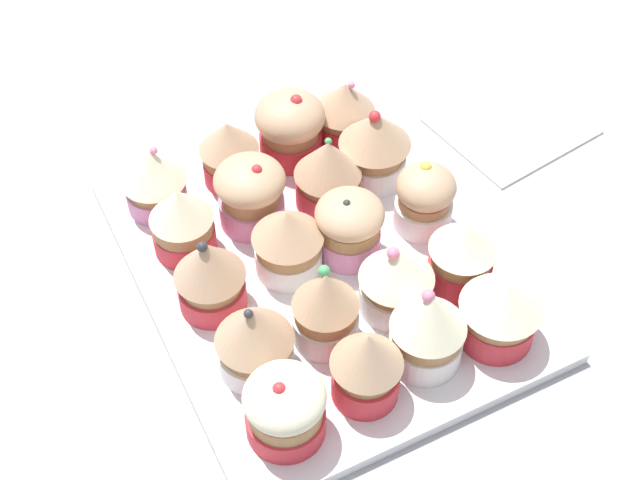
{
  "coord_description": "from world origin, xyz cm",
  "views": [
    {
      "loc": [
        22.25,
        44.41,
        61.44
      ],
      "look_at": [
        0.0,
        0.0,
        4.2
      ],
      "focal_mm": 49.69,
      "sensor_mm": 36.0,
      "label": 1
    }
  ],
  "objects_px": {
    "cupcake_6": "(251,192)",
    "cupcake_17": "(428,328)",
    "cupcake_0": "(344,111)",
    "baking_tray": "(320,267)",
    "cupcake_8": "(422,195)",
    "cupcake_5": "(328,173)",
    "cupcake_7": "(182,220)",
    "cupcake_4": "(375,144)",
    "cupcake_10": "(288,240)",
    "cupcake_1": "(290,126)",
    "cupcake_19": "(285,407)",
    "cupcake_15": "(254,338)",
    "cupcake_16": "(501,309)",
    "cupcake_2": "(229,151)",
    "cupcake_12": "(462,253)",
    "cupcake_13": "(396,279)",
    "cupcake_14": "(325,307)",
    "cupcake_11": "(208,272)",
    "cupcake_18": "(367,364)",
    "cupcake_9": "(350,227)",
    "cupcake_3": "(153,178)",
    "napkin": "(511,124)"
  },
  "relations": [
    {
      "from": "cupcake_0",
      "to": "baking_tray",
      "type": "bearing_deg",
      "value": 55.07
    },
    {
      "from": "cupcake_6",
      "to": "cupcake_15",
      "type": "relative_size",
      "value": 0.93
    },
    {
      "from": "cupcake_4",
      "to": "cupcake_7",
      "type": "bearing_deg",
      "value": 1.36
    },
    {
      "from": "cupcake_8",
      "to": "cupcake_17",
      "type": "bearing_deg",
      "value": 60.65
    },
    {
      "from": "cupcake_16",
      "to": "cupcake_17",
      "type": "bearing_deg",
      "value": -7.06
    },
    {
      "from": "cupcake_10",
      "to": "cupcake_11",
      "type": "bearing_deg",
      "value": 3.26
    },
    {
      "from": "cupcake_6",
      "to": "cupcake_10",
      "type": "xyz_separation_m",
      "value": [
        -0.01,
        0.07,
        0.0
      ]
    },
    {
      "from": "cupcake_7",
      "to": "cupcake_15",
      "type": "xyz_separation_m",
      "value": [
        -0.01,
        0.14,
        0.0
      ]
    },
    {
      "from": "cupcake_0",
      "to": "cupcake_9",
      "type": "xyz_separation_m",
      "value": [
        0.07,
        0.14,
        -0.0
      ]
    },
    {
      "from": "baking_tray",
      "to": "cupcake_14",
      "type": "bearing_deg",
      "value": 66.55
    },
    {
      "from": "cupcake_11",
      "to": "cupcake_18",
      "type": "xyz_separation_m",
      "value": [
        -0.07,
        0.14,
        0.0
      ]
    },
    {
      "from": "cupcake_0",
      "to": "cupcake_10",
      "type": "height_order",
      "value": "cupcake_10"
    },
    {
      "from": "baking_tray",
      "to": "cupcake_10",
      "type": "bearing_deg",
      "value": -13.96
    },
    {
      "from": "cupcake_7",
      "to": "cupcake_9",
      "type": "height_order",
      "value": "cupcake_7"
    },
    {
      "from": "cupcake_6",
      "to": "cupcake_18",
      "type": "height_order",
      "value": "cupcake_18"
    },
    {
      "from": "baking_tray",
      "to": "cupcake_1",
      "type": "bearing_deg",
      "value": -104.94
    },
    {
      "from": "cupcake_6",
      "to": "cupcake_17",
      "type": "height_order",
      "value": "cupcake_17"
    },
    {
      "from": "cupcake_10",
      "to": "cupcake_18",
      "type": "xyz_separation_m",
      "value": [
        0.0,
        0.14,
        0.0
      ]
    },
    {
      "from": "cupcake_1",
      "to": "cupcake_5",
      "type": "xyz_separation_m",
      "value": [
        -0.0,
        0.07,
        0.0
      ]
    },
    {
      "from": "cupcake_0",
      "to": "cupcake_18",
      "type": "distance_m",
      "value": 0.3
    },
    {
      "from": "cupcake_16",
      "to": "napkin",
      "type": "distance_m",
      "value": 0.28
    },
    {
      "from": "cupcake_7",
      "to": "cupcake_6",
      "type": "bearing_deg",
      "value": -176.17
    },
    {
      "from": "cupcake_2",
      "to": "cupcake_14",
      "type": "relative_size",
      "value": 0.84
    },
    {
      "from": "cupcake_2",
      "to": "cupcake_10",
      "type": "distance_m",
      "value": 0.12
    },
    {
      "from": "baking_tray",
      "to": "cupcake_17",
      "type": "height_order",
      "value": "cupcake_17"
    },
    {
      "from": "cupcake_1",
      "to": "cupcake_19",
      "type": "xyz_separation_m",
      "value": [
        0.13,
        0.27,
        -0.0
      ]
    },
    {
      "from": "cupcake_0",
      "to": "cupcake_16",
      "type": "xyz_separation_m",
      "value": [
        0.0,
        0.27,
        0.0
      ]
    },
    {
      "from": "cupcake_4",
      "to": "cupcake_9",
      "type": "relative_size",
      "value": 1.22
    },
    {
      "from": "cupcake_13",
      "to": "cupcake_1",
      "type": "bearing_deg",
      "value": -90.32
    },
    {
      "from": "cupcake_0",
      "to": "cupcake_18",
      "type": "bearing_deg",
      "value": 65.57
    },
    {
      "from": "cupcake_1",
      "to": "cupcake_9",
      "type": "relative_size",
      "value": 1.11
    },
    {
      "from": "cupcake_2",
      "to": "cupcake_5",
      "type": "relative_size",
      "value": 0.91
    },
    {
      "from": "cupcake_12",
      "to": "cupcake_13",
      "type": "xyz_separation_m",
      "value": [
        0.06,
        -0.0,
        -0.0
      ]
    },
    {
      "from": "cupcake_2",
      "to": "cupcake_1",
      "type": "bearing_deg",
      "value": -175.4
    },
    {
      "from": "cupcake_5",
      "to": "cupcake_9",
      "type": "bearing_deg",
      "value": 80.41
    },
    {
      "from": "cupcake_16",
      "to": "cupcake_9",
      "type": "bearing_deg",
      "value": -63.74
    },
    {
      "from": "cupcake_9",
      "to": "cupcake_11",
      "type": "bearing_deg",
      "value": -2.02
    },
    {
      "from": "baking_tray",
      "to": "cupcake_0",
      "type": "xyz_separation_m",
      "value": [
        -0.09,
        -0.14,
        0.04
      ]
    },
    {
      "from": "cupcake_4",
      "to": "cupcake_5",
      "type": "bearing_deg",
      "value": 11.17
    },
    {
      "from": "cupcake_19",
      "to": "cupcake_16",
      "type": "bearing_deg",
      "value": -179.63
    },
    {
      "from": "cupcake_16",
      "to": "cupcake_18",
      "type": "distance_m",
      "value": 0.12
    },
    {
      "from": "cupcake_5",
      "to": "cupcake_7",
      "type": "relative_size",
      "value": 1.06
    },
    {
      "from": "cupcake_4",
      "to": "cupcake_19",
      "type": "bearing_deg",
      "value": 47.65
    },
    {
      "from": "cupcake_8",
      "to": "cupcake_13",
      "type": "bearing_deg",
      "value": 47.25
    },
    {
      "from": "cupcake_8",
      "to": "cupcake_16",
      "type": "bearing_deg",
      "value": 85.63
    },
    {
      "from": "cupcake_10",
      "to": "cupcake_12",
      "type": "relative_size",
      "value": 1.0
    },
    {
      "from": "cupcake_2",
      "to": "cupcake_8",
      "type": "xyz_separation_m",
      "value": [
        -0.13,
        0.13,
        -0.0
      ]
    },
    {
      "from": "cupcake_6",
      "to": "cupcake_17",
      "type": "distance_m",
      "value": 0.21
    },
    {
      "from": "cupcake_1",
      "to": "cupcake_5",
      "type": "bearing_deg",
      "value": 92.34
    },
    {
      "from": "cupcake_1",
      "to": "cupcake_3",
      "type": "xyz_separation_m",
      "value": [
        0.14,
        0.01,
        -0.0
      ]
    }
  ]
}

